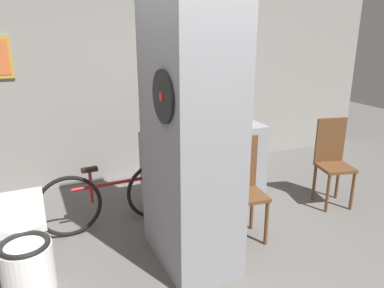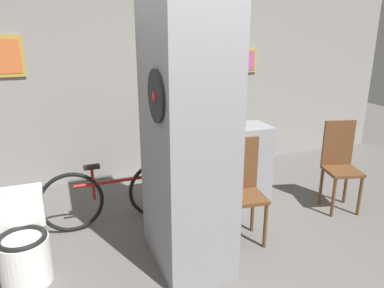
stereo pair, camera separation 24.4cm
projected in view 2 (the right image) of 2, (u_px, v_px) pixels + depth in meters
ground_plane at (223, 283)px, 3.11m from camera, size 14.00×14.00×0.00m
wall_back at (142, 83)px, 5.06m from camera, size 8.00×0.09×2.60m
pillar_center at (186, 120)px, 3.09m from camera, size 0.62×0.95×2.60m
counter_shelf at (210, 166)px, 4.45m from camera, size 1.49×0.44×0.90m
toilet at (24, 245)px, 3.11m from camera, size 0.41×0.57×0.72m
chair_near_pillar at (243, 186)px, 3.63m from camera, size 0.40×0.40×1.02m
chair_by_doorway at (340, 162)px, 4.26m from camera, size 0.44×0.44×1.02m
bicycle at (117, 194)px, 3.95m from camera, size 1.57×0.42×0.70m
bottle_tall at (184, 124)px, 4.19m from camera, size 0.07×0.07×0.26m
bottle_short at (177, 128)px, 4.08m from camera, size 0.09×0.09×0.21m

